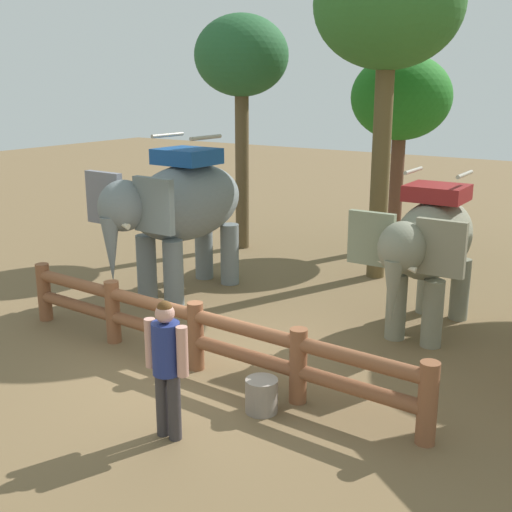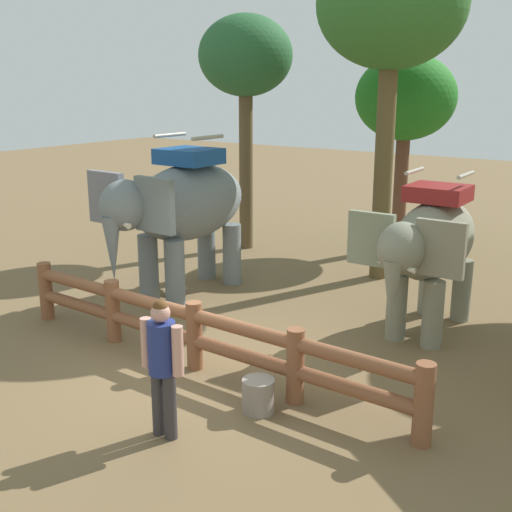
# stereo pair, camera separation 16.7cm
# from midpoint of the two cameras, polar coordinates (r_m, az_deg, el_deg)

# --- Properties ---
(ground_plane) EXTENTS (60.00, 60.00, 0.00)m
(ground_plane) POSITION_cam_midpoint_polar(r_m,az_deg,el_deg) (10.01, -5.59, -9.73)
(ground_plane) COLOR brown
(log_fence) EXTENTS (7.42, 0.46, 1.05)m
(log_fence) POSITION_cam_midpoint_polar(r_m,az_deg,el_deg) (9.75, -5.81, -6.56)
(log_fence) COLOR brown
(log_fence) RESTS_ON ground
(elephant_near_left) EXTENTS (2.12, 3.71, 3.19)m
(elephant_near_left) POSITION_cam_midpoint_polar(r_m,az_deg,el_deg) (12.91, -7.06, 4.28)
(elephant_near_left) COLOR slate
(elephant_near_left) RESTS_ON ground
(elephant_center) EXTENTS (1.84, 3.21, 2.77)m
(elephant_center) POSITION_cam_midpoint_polar(r_m,az_deg,el_deg) (11.20, 14.56, 0.98)
(elephant_center) COLOR gray
(elephant_center) RESTS_ON ground
(tourist_woman_in_black) EXTENTS (0.62, 0.35, 1.75)m
(tourist_woman_in_black) POSITION_cam_midpoint_polar(r_m,az_deg,el_deg) (7.85, -8.47, -9.01)
(tourist_woman_in_black) COLOR #332F31
(tourist_woman_in_black) RESTS_ON ground
(tree_far_left) EXTENTS (2.30, 2.30, 5.77)m
(tree_far_left) POSITION_cam_midpoint_polar(r_m,az_deg,el_deg) (16.44, -1.59, 16.76)
(tree_far_left) COLOR brown
(tree_far_left) RESTS_ON ground
(tree_far_right) EXTENTS (2.46, 2.46, 4.86)m
(tree_far_right) POSITION_cam_midpoint_polar(r_m,az_deg,el_deg) (16.76, 12.33, 13.26)
(tree_far_right) COLOR brown
(tree_far_right) RESTS_ON ground
(tree_deep_back) EXTENTS (3.03, 3.03, 6.97)m
(tree_deep_back) POSITION_cam_midpoint_polar(r_m,az_deg,el_deg) (14.12, 11.19, 20.49)
(tree_deep_back) COLOR brown
(tree_deep_back) RESTS_ON ground
(feed_bucket) EXTENTS (0.43, 0.43, 0.45)m
(feed_bucket) POSITION_cam_midpoint_polar(r_m,az_deg,el_deg) (8.67, -0.07, -12.14)
(feed_bucket) COLOR gray
(feed_bucket) RESTS_ON ground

